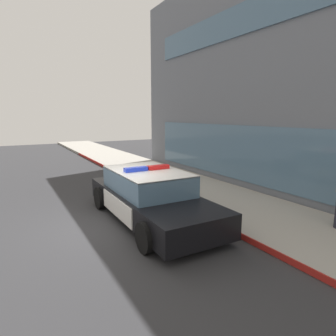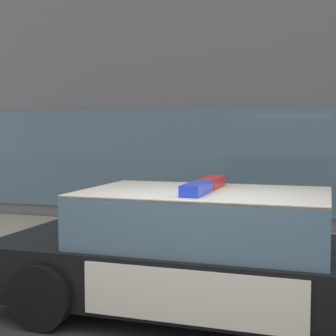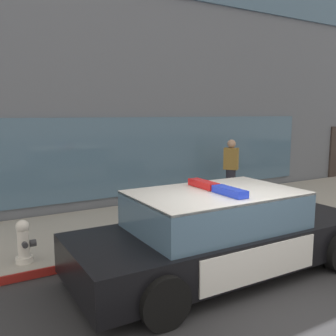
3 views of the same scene
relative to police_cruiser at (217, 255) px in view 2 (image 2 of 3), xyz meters
name	(u,v)px [view 2 (image 2 of 3)]	position (x,y,z in m)	size (l,w,h in m)	color
sidewalk	(248,250)	(-0.09, 2.88, -0.61)	(48.00, 3.14, 0.15)	#A39E93
curb_red_paint	(230,276)	(-0.09, 1.29, -0.61)	(28.80, 0.04, 0.14)	maroon
police_cruiser	(217,255)	(0.00, 0.00, 0.00)	(5.09, 2.12, 1.49)	black
fire_hydrant	(66,228)	(-2.80, 1.69, -0.18)	(0.34, 0.39, 0.73)	silver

